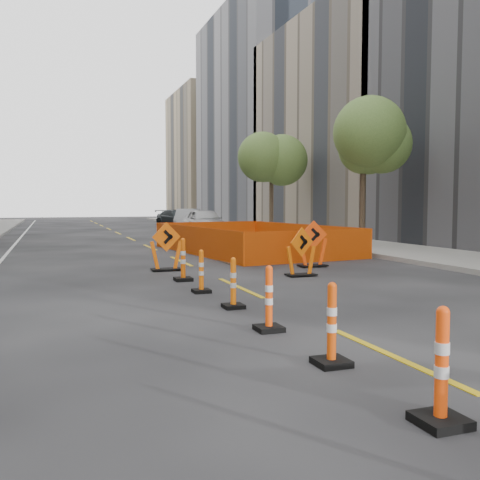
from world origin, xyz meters
name	(u,v)px	position (x,y,z in m)	size (l,w,h in m)	color
ground_plane	(320,324)	(0.00, 0.00, 0.00)	(140.00, 140.00, 0.00)	black
sidewalk_right	(374,247)	(9.00, 12.00, 0.07)	(4.00, 90.00, 0.15)	gray
bld_right_c	(378,129)	(17.00, 23.80, 7.00)	(12.00, 16.00, 14.00)	gray
bld_right_d	(280,120)	(17.00, 40.20, 10.00)	(12.00, 18.00, 20.00)	gray
bld_right_e	(223,156)	(17.00, 58.60, 8.00)	(12.00, 14.00, 16.00)	tan
tree_r_b	(364,143)	(8.40, 12.00, 4.53)	(2.80, 2.80, 5.95)	#382B1E
tree_r_c	(271,160)	(8.40, 22.00, 4.53)	(2.80, 2.80, 5.95)	#382B1E
channelizer_1	(442,366)	(-0.90, -3.94, 0.54)	(0.43, 0.43, 1.08)	#FF450A
channelizer_2	(332,324)	(-0.94, -2.05, 0.52)	(0.41, 0.41, 1.03)	#D74309
channelizer_3	(269,298)	(-0.98, -0.16, 0.51)	(0.41, 0.41, 1.03)	#FF480A
channelizer_4	(233,283)	(-0.93, 1.73, 0.48)	(0.38, 0.38, 0.97)	orange
channelizer_5	(201,271)	(-1.03, 3.62, 0.48)	(0.38, 0.38, 0.96)	#FF680A
channelizer_6	(183,259)	(-0.99, 5.51, 0.55)	(0.43, 0.43, 1.10)	#DE5609
chevron_sign_left	(166,246)	(-0.98, 7.67, 0.71)	(0.95, 0.57, 1.43)	#FF620A
chevron_sign_center	(301,252)	(2.23, 5.29, 0.67)	(0.89, 0.53, 1.33)	orange
chevron_sign_right	(313,244)	(3.50, 7.06, 0.72)	(0.96, 0.58, 1.44)	#FF450A
safety_fence	(251,239)	(3.49, 12.49, 0.54)	(5.09, 8.66, 1.08)	#FF4F0D
parked_car_near	(204,221)	(4.84, 24.23, 0.83)	(1.96, 4.88, 1.66)	#AEAEB0
parked_car_mid	(188,220)	(5.13, 29.63, 0.78)	(1.65, 4.72, 1.56)	gray
parked_car_far	(177,218)	(5.69, 35.54, 0.71)	(2.00, 4.92, 1.43)	black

